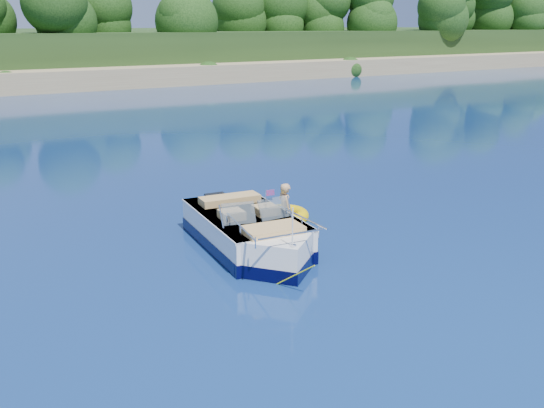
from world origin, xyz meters
The scene contains 4 objects.
ground centered at (0.00, 0.00, 0.00)m, with size 160.00×160.00×0.00m, color #0A1848.
motorboat centered at (-0.13, 0.28, 0.33)m, with size 2.12×5.04×1.68m.
tow_tube centered at (1.65, 1.76, 0.08)m, with size 1.52×1.52×0.32m.
boy centered at (1.68, 1.83, 0.00)m, with size 0.52×0.34×1.42m, color tan.
Camera 1 is at (-6.10, -10.44, 4.69)m, focal length 40.00 mm.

